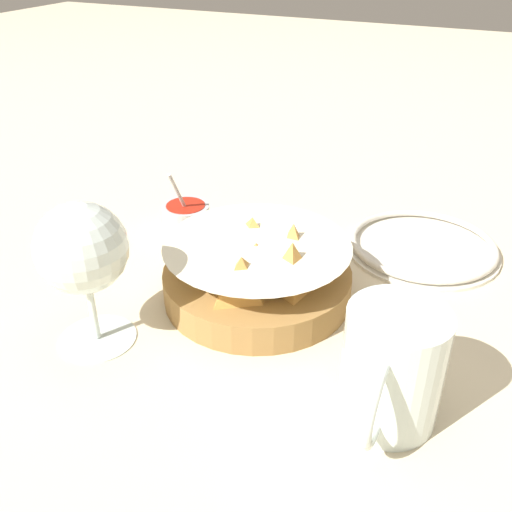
{
  "coord_description": "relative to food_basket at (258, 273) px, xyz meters",
  "views": [
    {
      "loc": [
        0.49,
        0.25,
        0.38
      ],
      "look_at": [
        0.0,
        0.02,
        0.06
      ],
      "focal_mm": 40.0,
      "sensor_mm": 36.0,
      "label": 1
    }
  ],
  "objects": [
    {
      "name": "ground_plane",
      "position": [
        -0.0,
        -0.02,
        -0.03
      ],
      "size": [
        4.0,
        4.0,
        0.0
      ],
      "primitive_type": "plane",
      "color": "beige"
    },
    {
      "name": "food_basket",
      "position": [
        0.0,
        0.0,
        0.0
      ],
      "size": [
        0.21,
        0.21,
        0.09
      ],
      "color": "olive",
      "rests_on": "ground_plane"
    },
    {
      "name": "sauce_cup",
      "position": [
        -0.11,
        -0.16,
        -0.01
      ],
      "size": [
        0.07,
        0.07,
        0.1
      ],
      "color": "#B7B7BC",
      "rests_on": "ground_plane"
    },
    {
      "name": "wine_glass",
      "position": [
        0.14,
        -0.12,
        0.07
      ],
      "size": [
        0.09,
        0.09,
        0.15
      ],
      "color": "silver",
      "rests_on": "ground_plane"
    },
    {
      "name": "beer_mug",
      "position": [
        0.12,
        0.18,
        0.02
      ],
      "size": [
        0.13,
        0.09,
        0.11
      ],
      "color": "silver",
      "rests_on": "ground_plane"
    },
    {
      "name": "side_plate",
      "position": [
        -0.19,
        0.15,
        -0.03
      ],
      "size": [
        0.2,
        0.2,
        0.01
      ],
      "color": "silver",
      "rests_on": "ground_plane"
    }
  ]
}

